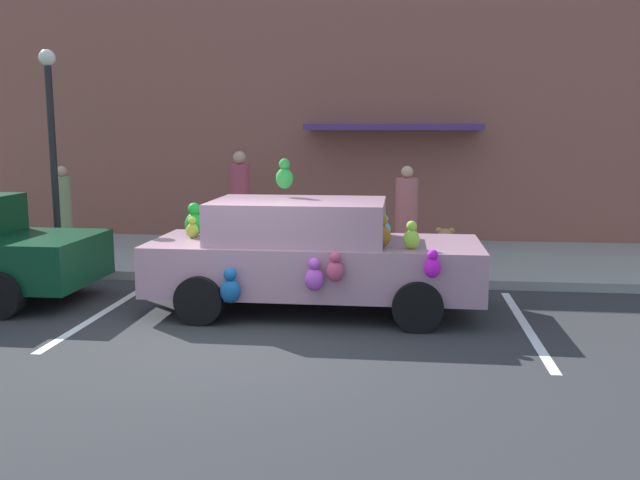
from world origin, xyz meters
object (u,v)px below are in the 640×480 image
Objects in this scene: street_lamp_post at (52,134)px; pedestrian_walking_past at (64,209)px; plush_covered_car at (310,254)px; pedestrian_by_lamp at (406,220)px; teddy_bear_on_sidewalk at (444,253)px; pedestrian_near_shopfront at (240,203)px.

pedestrian_walking_past is (-0.74, 1.68, -1.51)m from street_lamp_post.
pedestrian_by_lamp is (1.33, 2.65, 0.15)m from plush_covered_car.
pedestrian_by_lamp is at bearing 131.63° from teddy_bear_on_sidewalk.
pedestrian_walking_past is at bearing 145.79° from plush_covered_car.
pedestrian_by_lamp reaches higher than pedestrian_walking_past.
plush_covered_car is 5.79× the size of teddy_bear_on_sidewalk.
pedestrian_near_shopfront is at bearing 5.40° from pedestrian_walking_past.
street_lamp_post reaches higher than pedestrian_by_lamp.
street_lamp_post reaches higher than plush_covered_car.
plush_covered_car is at bearing -34.21° from pedestrian_walking_past.
pedestrian_walking_past is 0.94× the size of pedestrian_by_lamp.
pedestrian_walking_past is at bearing 113.63° from street_lamp_post.
teddy_bear_on_sidewalk is (1.96, 1.95, -0.29)m from plush_covered_car.
pedestrian_by_lamp is at bearing -8.97° from pedestrian_walking_past.
street_lamp_post is 2.26× the size of pedestrian_walking_past.
pedestrian_walking_past is (-5.48, 3.73, 0.12)m from plush_covered_car.
teddy_bear_on_sidewalk is at bearing -0.83° from street_lamp_post.
plush_covered_car reaches higher than teddy_bear_on_sidewalk.
teddy_bear_on_sidewalk is at bearing -13.45° from pedestrian_walking_past.
pedestrian_by_lamp is (3.28, -1.41, -0.10)m from pedestrian_near_shopfront.
pedestrian_walking_past is at bearing 171.03° from pedestrian_by_lamp.
street_lamp_post is 2.13× the size of pedestrian_by_lamp.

